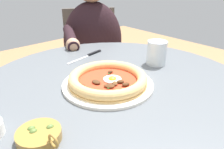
{
  "coord_description": "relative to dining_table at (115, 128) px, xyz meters",
  "views": [
    {
      "loc": [
        -0.44,
        -0.48,
        1.09
      ],
      "look_at": [
        0.01,
        0.03,
        0.77
      ],
      "focal_mm": 34.74,
      "sensor_mm": 36.0,
      "label": 1
    }
  ],
  "objects": [
    {
      "name": "steak_knife",
      "position": [
        0.1,
        0.28,
        0.19
      ],
      "size": [
        0.2,
        0.05,
        0.01
      ],
      "color": "silver",
      "rests_on": "dining_table"
    },
    {
      "name": "olive_pan",
      "position": [
        -0.31,
        -0.09,
        0.2
      ],
      "size": [
        0.1,
        0.13,
        0.05
      ],
      "color": "olive",
      "rests_on": "dining_table"
    },
    {
      "name": "pizza_on_plate",
      "position": [
        -0.03,
        0.01,
        0.21
      ],
      "size": [
        0.3,
        0.3,
        0.04
      ],
      "color": "white",
      "rests_on": "dining_table"
    },
    {
      "name": "water_glass",
      "position": [
        0.25,
        0.02,
        0.23
      ],
      "size": [
        0.08,
        0.08,
        0.1
      ],
      "color": "silver",
      "rests_on": "dining_table"
    },
    {
      "name": "cafe_chair_diner",
      "position": [
        0.44,
        0.73,
        -0.04
      ],
      "size": [
        0.57,
        0.57,
        0.86
      ],
      "color": "#504A45",
      "rests_on": "ground"
    },
    {
      "name": "diner_person",
      "position": [
        0.36,
        0.61,
        -0.07
      ],
      "size": [
        0.53,
        0.45,
        1.11
      ],
      "color": "#282833",
      "rests_on": "ground"
    },
    {
      "name": "dining_table",
      "position": [
        0.0,
        0.0,
        0.0
      ],
      "size": [
        0.96,
        0.96,
        0.75
      ],
      "color": "#565B60",
      "rests_on": "ground"
    }
  ]
}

